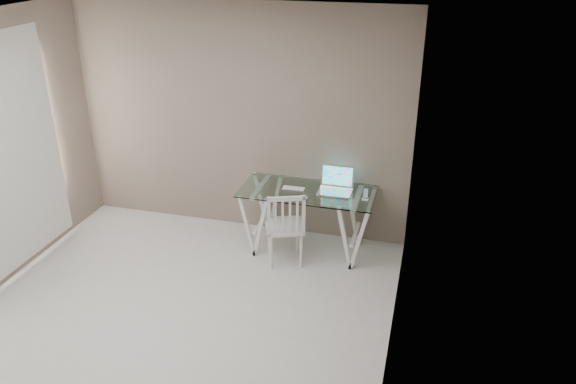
# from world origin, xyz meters

# --- Properties ---
(room) EXTENTS (4.50, 4.52, 2.71)m
(room) POSITION_xyz_m (-0.06, 0.02, 1.72)
(room) COLOR #BBB8B3
(room) RESTS_ON ground
(desk) EXTENTS (1.50, 0.70, 0.75)m
(desk) POSITION_xyz_m (0.92, 1.85, 0.38)
(desk) COLOR silver
(desk) RESTS_ON ground
(chair) EXTENTS (0.52, 0.52, 0.88)m
(chair) POSITION_xyz_m (0.76, 1.48, 0.49)
(chair) COLOR silver
(chair) RESTS_ON ground
(laptop) EXTENTS (0.37, 0.31, 0.26)m
(laptop) POSITION_xyz_m (1.21, 1.95, 0.81)
(laptop) COLOR silver
(laptop) RESTS_ON desk
(keyboard) EXTENTS (0.26, 0.11, 0.01)m
(keyboard) POSITION_xyz_m (0.75, 1.86, 0.75)
(keyboard) COLOR silver
(keyboard) RESTS_ON desk
(mouse) EXTENTS (0.12, 0.07, 0.04)m
(mouse) POSITION_xyz_m (0.91, 1.64, 0.76)
(mouse) COLOR white
(mouse) RESTS_ON desk
(phone_dock) EXTENTS (0.07, 0.07, 0.13)m
(phone_dock) POSITION_xyz_m (1.56, 1.80, 0.78)
(phone_dock) COLOR white
(phone_dock) RESTS_ON desk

